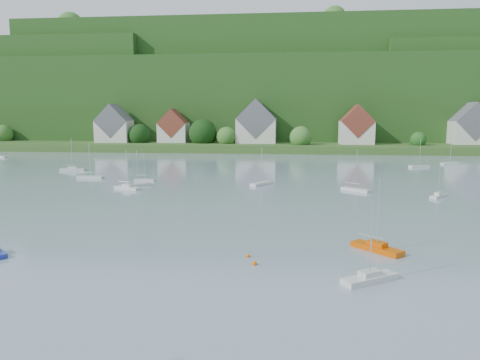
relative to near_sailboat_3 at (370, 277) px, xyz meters
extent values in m
cube|color=#2F541F|center=(-25.86, 160.31, 1.08)|extent=(600.00, 60.00, 3.00)
cube|color=#1D4115|center=(-25.86, 235.31, 19.58)|extent=(620.00, 160.00, 40.00)
cube|color=#1D4115|center=(-175.86, 220.31, 23.58)|extent=(200.00, 120.00, 52.00)
cube|color=#1D4115|center=(-15.86, 230.31, 27.58)|extent=(240.00, 130.00, 60.00)
sphere|color=#346324|center=(-133.94, 151.79, 5.38)|extent=(8.61, 8.61, 8.61)
sphere|color=#346324|center=(-32.66, 144.19, 5.24)|extent=(8.19, 8.19, 8.19)
sphere|color=#346324|center=(-77.83, 146.38, 4.69)|extent=(6.49, 6.49, 6.49)
sphere|color=#346324|center=(20.99, 152.39, 6.53)|extent=(12.16, 12.16, 12.16)
sphere|color=#346324|center=(-2.88, 140.24, 5.42)|extent=(8.73, 8.73, 8.73)
sphere|color=black|center=(-69.74, 146.17, 5.61)|extent=(9.32, 9.32, 9.32)
sphere|color=#174916|center=(41.97, 142.00, 4.61)|extent=(6.24, 6.24, 6.24)
sphere|color=black|center=(63.56, 154.85, 5.23)|extent=(8.16, 8.16, 8.16)
sphere|color=black|center=(-42.87, 146.67, 6.45)|extent=(11.92, 11.92, 11.92)
sphere|color=#346324|center=(-145.58, 188.85, 51.42)|extent=(10.52, 10.52, 10.52)
sphere|color=#174916|center=(-110.14, 223.45, 51.38)|extent=(10.29, 10.29, 10.29)
sphere|color=black|center=(-94.03, 211.70, 50.83)|extent=(7.18, 7.18, 7.18)
sphere|color=#174916|center=(13.63, 215.34, 59.82)|extent=(12.83, 12.83, 12.83)
sphere|color=#346324|center=(-65.79, 202.49, 59.01)|extent=(8.18, 8.18, 8.18)
sphere|color=#174916|center=(-24.75, 239.96, 59.81)|extent=(12.73, 12.73, 12.73)
sphere|color=#174916|center=(57.53, 204.84, 59.59)|extent=(11.50, 11.50, 11.50)
sphere|color=#174916|center=(34.85, 235.20, 60.14)|extent=(14.65, 14.65, 14.65)
sphere|color=#346324|center=(13.39, 191.60, 59.67)|extent=(11.95, 11.95, 11.95)
sphere|color=#346324|center=(-73.01, 234.61, 58.82)|extent=(7.07, 7.07, 7.07)
sphere|color=black|center=(-29.33, 203.62, 59.02)|extent=(8.21, 8.21, 8.21)
sphere|color=#346324|center=(-48.69, 227.41, 59.72)|extent=(12.24, 12.24, 12.24)
sphere|color=#346324|center=(-121.36, 196.21, 59.97)|extent=(13.65, 13.65, 13.65)
sphere|color=#174916|center=(75.16, 218.28, 58.98)|extent=(8.03, 8.03, 8.03)
sphere|color=#346324|center=(74.61, 218.67, 48.20)|extent=(14.97, 14.97, 14.97)
sphere|color=#174916|center=(52.80, 216.13, 47.29)|extent=(9.78, 9.78, 9.78)
sphere|color=#346324|center=(73.27, 207.53, 47.24)|extent=(9.48, 9.48, 9.48)
sphere|color=#174916|center=(-65.84, 222.45, 41.68)|extent=(12.01, 12.01, 12.01)
sphere|color=#346324|center=(82.54, 228.33, 42.38)|extent=(15.99, 15.99, 15.99)
sphere|color=black|center=(-29.57, 232.52, 42.33)|extent=(15.72, 15.72, 15.72)
sphere|color=#174916|center=(-14.98, 228.23, 41.42)|extent=(10.54, 10.54, 10.54)
cube|color=beige|center=(-80.86, 147.31, 7.08)|extent=(14.00, 10.00, 9.00)
cube|color=#57575E|center=(-80.86, 147.31, 11.58)|extent=(14.00, 10.40, 14.00)
cube|color=beige|center=(-55.86, 149.31, 6.58)|extent=(12.00, 9.00, 8.00)
cube|color=brown|center=(-55.86, 149.31, 10.58)|extent=(12.00, 9.36, 12.00)
cube|color=beige|center=(-20.86, 148.31, 7.58)|extent=(16.00, 11.00, 10.00)
cube|color=#57575E|center=(-20.86, 148.31, 12.58)|extent=(16.00, 11.44, 16.00)
cube|color=beige|center=(19.14, 146.31, 7.08)|extent=(13.00, 10.00, 9.00)
cube|color=brown|center=(19.14, 146.31, 11.58)|extent=(13.00, 10.40, 13.00)
cube|color=beige|center=(64.14, 150.31, 7.08)|extent=(15.00, 10.00, 9.00)
cube|color=#57575E|center=(64.14, 150.31, 11.58)|extent=(15.00, 10.40, 15.00)
cube|color=silver|center=(0.00, 0.00, -0.14)|extent=(5.55, 4.38, 0.56)
cube|color=silver|center=(0.00, 0.00, 0.39)|extent=(2.24, 1.99, 0.50)
cylinder|color=silver|center=(0.00, 0.00, 3.64)|extent=(0.10, 0.10, 7.00)
cylinder|color=silver|center=(-0.70, -0.46, 1.04)|extent=(2.62, 1.75, 0.08)
cube|color=#CB4D02|center=(2.41, 9.71, -0.12)|extent=(5.38, 5.59, 0.61)
cube|color=#CB4D02|center=(2.41, 9.71, 0.44)|extent=(2.32, 2.36, 0.50)
cylinder|color=silver|center=(2.41, 9.71, 3.97)|extent=(0.10, 0.10, 7.58)
cylinder|color=silver|center=(1.79, 10.37, 1.09)|extent=(2.34, 2.49, 0.08)
sphere|color=#F76402|center=(-10.75, 3.63, -0.42)|extent=(0.49, 0.49, 0.49)
sphere|color=#F76402|center=(-11.65, 6.06, -0.42)|extent=(0.46, 0.46, 0.46)
cube|color=silver|center=(-13.11, 55.69, -0.12)|extent=(4.82, 5.78, 0.59)
cylinder|color=silver|center=(-13.11, 55.69, 3.88)|extent=(0.10, 0.10, 7.42)
cylinder|color=silver|center=(-13.63, 54.97, 1.07)|extent=(1.98, 2.69, 0.08)
cube|color=silver|center=(-64.46, 74.62, -0.10)|extent=(6.64, 2.70, 0.65)
cube|color=silver|center=(-64.46, 74.62, 0.47)|extent=(2.41, 1.57, 0.50)
cylinder|color=silver|center=(-64.46, 74.62, 4.26)|extent=(0.10, 0.10, 8.06)
cylinder|color=silver|center=(-65.42, 74.49, 1.12)|extent=(3.52, 0.58, 0.08)
cube|color=silver|center=(29.23, 92.38, -0.11)|extent=(6.30, 4.08, 0.61)
cylinder|color=silver|center=(29.23, 92.38, 4.03)|extent=(0.10, 0.10, 7.67)
cylinder|color=silver|center=(28.39, 92.01, 1.09)|extent=(3.11, 1.46, 0.08)
cube|color=silver|center=(19.78, 44.71, -0.19)|extent=(4.03, 4.43, 0.47)
cube|color=silver|center=(19.78, 44.71, 0.30)|extent=(1.76, 1.85, 0.50)
cylinder|color=silver|center=(19.78, 44.71, 2.98)|extent=(0.10, 0.10, 5.86)
cylinder|color=silver|center=(19.32, 44.18, 0.95)|extent=(1.73, 2.02, 0.08)
cube|color=silver|center=(-39.71, 58.64, -0.19)|extent=(4.71, 1.55, 0.46)
cylinder|color=silver|center=(-39.71, 58.64, 2.95)|extent=(0.10, 0.10, 5.81)
cylinder|color=silver|center=(-40.41, 58.67, 0.94)|extent=(2.56, 0.22, 0.08)
cube|color=silver|center=(-38.76, 51.17, -0.14)|extent=(4.90, 5.20, 0.56)
cylinder|color=silver|center=(-38.76, 51.17, 3.63)|extent=(0.10, 0.10, 6.98)
cylinder|color=silver|center=(-39.32, 50.55, 1.04)|extent=(2.11, 2.34, 0.08)
cube|color=silver|center=(-53.67, 61.43, -0.12)|extent=(6.16, 1.87, 0.61)
cylinder|color=silver|center=(-53.67, 61.43, 4.01)|extent=(0.10, 0.10, 7.64)
cylinder|color=silver|center=(-54.59, 61.45, 1.09)|extent=(3.36, 0.16, 0.08)
cube|color=silver|center=(-39.61, 47.22, -0.13)|extent=(6.03, 3.78, 0.59)
cube|color=silver|center=(-39.61, 47.22, 0.41)|extent=(2.33, 1.85, 0.50)
cylinder|color=silver|center=(-39.61, 47.22, 3.82)|extent=(0.10, 0.10, 7.32)
cylinder|color=silver|center=(-40.42, 47.56, 1.06)|extent=(3.00, 1.32, 0.08)
cube|color=silver|center=(40.47, 101.24, -0.14)|extent=(5.90, 3.46, 0.57)
cylinder|color=silver|center=(40.47, 101.24, 3.71)|extent=(0.10, 0.10, 7.12)
cylinder|color=silver|center=(39.67, 100.94, 1.05)|extent=(2.97, 1.16, 0.08)
cube|color=silver|center=(5.75, 49.90, -0.12)|extent=(5.63, 5.16, 0.60)
cylinder|color=silver|center=(5.75, 49.90, 3.91)|extent=(0.10, 0.10, 7.47)
cylinder|color=silver|center=(5.07, 50.48, 1.08)|extent=(2.55, 2.20, 0.08)
camera|label=1|loc=(-7.48, -40.99, 14.75)|focal=34.43mm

